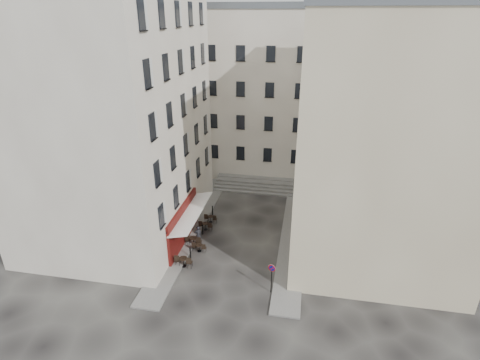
% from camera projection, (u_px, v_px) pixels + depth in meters
% --- Properties ---
extents(ground, '(90.00, 90.00, 0.00)m').
position_uv_depth(ground, '(233.00, 255.00, 29.85)').
color(ground, black).
rests_on(ground, ground).
extents(sidewalk_left, '(2.00, 22.00, 0.12)m').
position_uv_depth(sidewalk_left, '(194.00, 224.00, 34.16)').
color(sidewalk_left, slate).
rests_on(sidewalk_left, ground).
extents(sidewalk_right, '(2.00, 18.00, 0.12)m').
position_uv_depth(sidewalk_right, '(292.00, 240.00, 31.77)').
color(sidewalk_right, slate).
rests_on(sidewalk_right, ground).
extents(building_left, '(12.20, 16.20, 20.60)m').
position_uv_depth(building_left, '(112.00, 113.00, 30.05)').
color(building_left, beige).
rests_on(building_left, ground).
extents(building_right, '(12.20, 14.20, 18.60)m').
position_uv_depth(building_right, '(382.00, 138.00, 27.42)').
color(building_right, tan).
rests_on(building_right, ground).
extents(building_back, '(18.20, 10.20, 18.60)m').
position_uv_depth(building_back, '(257.00, 92.00, 43.23)').
color(building_back, beige).
rests_on(building_back, ground).
extents(cafe_storefront, '(1.74, 7.30, 3.50)m').
position_uv_depth(cafe_storefront, '(184.00, 223.00, 30.69)').
color(cafe_storefront, '#400E09').
rests_on(cafe_storefront, ground).
extents(stone_steps, '(9.00, 3.15, 0.80)m').
position_uv_depth(stone_steps, '(256.00, 185.00, 40.96)').
color(stone_steps, '#64625F').
rests_on(stone_steps, ground).
extents(bollard_near, '(0.12, 0.12, 0.98)m').
position_uv_depth(bollard_near, '(190.00, 252.00, 29.28)').
color(bollard_near, black).
rests_on(bollard_near, ground).
extents(bollard_mid, '(0.12, 0.12, 0.98)m').
position_uv_depth(bollard_mid, '(202.00, 229.00, 32.42)').
color(bollard_mid, black).
rests_on(bollard_mid, ground).
extents(bollard_far, '(0.12, 0.12, 0.98)m').
position_uv_depth(bollard_far, '(212.00, 210.00, 35.55)').
color(bollard_far, black).
rests_on(bollard_far, ground).
extents(no_parking_sign, '(0.51, 0.20, 2.31)m').
position_uv_depth(no_parking_sign, '(272.00, 273.00, 25.21)').
color(no_parking_sign, black).
rests_on(no_parking_sign, ground).
extents(bistro_table_a, '(1.38, 0.65, 0.97)m').
position_uv_depth(bistro_table_a, '(184.00, 261.00, 28.31)').
color(bistro_table_a, black).
rests_on(bistro_table_a, ground).
extents(bistro_table_b, '(1.17, 0.55, 0.82)m').
position_uv_depth(bistro_table_b, '(199.00, 247.00, 30.13)').
color(bistro_table_b, black).
rests_on(bistro_table_b, ground).
extents(bistro_table_c, '(1.39, 0.65, 0.97)m').
position_uv_depth(bistro_table_c, '(194.00, 240.00, 30.85)').
color(bistro_table_c, black).
rests_on(bistro_table_c, ground).
extents(bistro_table_d, '(1.23, 0.57, 0.86)m').
position_uv_depth(bistro_table_d, '(206.00, 226.00, 33.12)').
color(bistro_table_d, black).
rests_on(bistro_table_d, ground).
extents(bistro_table_e, '(1.18, 0.55, 0.83)m').
position_uv_depth(bistro_table_e, '(211.00, 218.00, 34.30)').
color(bistro_table_e, black).
rests_on(bistro_table_e, ground).
extents(pedestrian, '(0.73, 0.65, 1.68)m').
position_uv_depth(pedestrian, '(198.00, 235.00, 31.00)').
color(pedestrian, black).
rests_on(pedestrian, ground).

